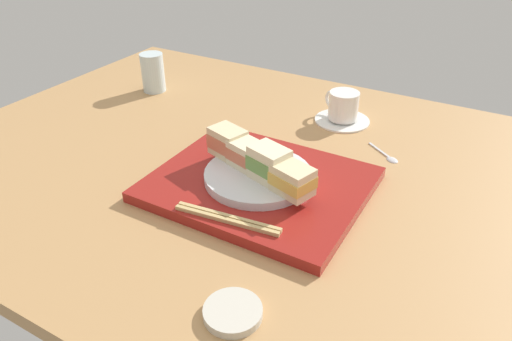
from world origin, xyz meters
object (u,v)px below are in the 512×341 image
Objects in this scene: teaspoon at (389,156)px; sandwich_nearmost at (228,142)px; chopsticks_pair at (227,219)px; small_sauce_dish at (233,312)px; coffee_cup at (343,109)px; sandwich_plate at (258,176)px; drinking_glass at (153,72)px; sandwich_inner_near at (248,155)px; sandwich_farmost at (293,180)px; sandwich_inner_far at (269,164)px.

sandwich_nearmost is at bearing -141.41° from teaspoon.
chopsticks_pair reaches higher than small_sauce_dish.
teaspoon is at bearing 38.59° from sandwich_nearmost.
teaspoon is (26.01, 20.76, -6.05)cm from sandwich_nearmost.
coffee_cup is 63.85cm from small_sauce_dish.
drinking_glass is (-48.07, 27.91, 2.23)cm from sandwich_plate.
teaspoon is (65.83, -4.36, -4.74)cm from drinking_glass.
sandwich_nearmost is at bearing 121.93° from chopsticks_pair.
sandwich_nearmost is at bearing 161.27° from sandwich_inner_near.
coffee_cup is 1.57× the size of teaspoon.
coffee_cup is 19.01cm from teaspoon.
sandwich_farmost is at bearing -82.07° from coffee_cup.
sandwich_inner_far is at bearing -121.53° from teaspoon.
teaspoon is (14.81, -11.60, -2.79)cm from coffee_cup.
chopsticks_pair is 1.44× the size of coffee_cup.
small_sauce_dish is at bearing -42.94° from drinking_glass.
coffee_cup is at bearing 141.93° from teaspoon.
small_sauce_dish is at bearing -81.84° from coffee_cup.
coffee_cup is at bearing 70.90° from sandwich_nearmost.
chopsticks_pair is 18.16cm from small_sauce_dish.
sandwich_farmost reaches higher than chopsticks_pair.
teaspoon is (9.52, 26.35, -5.83)cm from sandwich_farmost.
sandwich_inner_far is 0.97× the size of teaspoon.
sandwich_plate is at bearing -127.03° from teaspoon.
sandwich_plate is at bearing 161.27° from sandwich_farmost.
sandwich_nearmost is at bearing 161.27° from sandwich_inner_far.
sandwich_farmost is 38.43cm from coffee_cup.
sandwich_farmost is 0.62× the size of coffee_cup.
sandwich_plate is 30.56cm from small_sauce_dish.
teaspoon is at bearing 83.64° from small_sauce_dish.
coffee_cup reaches higher than sandwich_plate.
coffee_cup is (-5.29, 37.95, -3.04)cm from sandwich_farmost.
sandwich_farmost is 0.98× the size of teaspoon.
chopsticks_pair is 1.83× the size of drinking_glass.
teaspoon is (5.75, 51.56, -0.27)cm from small_sauce_dish.
drinking_glass is (-51.03, -7.24, 1.95)cm from coffee_cup.
sandwich_nearmost reaches higher than teaspoon.
sandwich_farmost is at bearing -109.87° from teaspoon.
sandwich_inner_far is at bearing -18.73° from sandwich_nearmost.
sandwich_inner_far is 5.83cm from sandwich_farmost.
sandwich_plate is 1.95× the size of drinking_glass.
coffee_cup is at bearing 80.53° from sandwich_inner_near.
teaspoon is at bearing 52.97° from sandwich_plate.
sandwich_inner_near is at bearing 161.27° from sandwich_plate.
sandwich_plate is 13.29cm from chopsticks_pair.
sandwich_nearmost is 47.10cm from drinking_glass.
sandwich_inner_far is 36.26cm from coffee_cup.
sandwich_nearmost is 1.00× the size of sandwich_inner_far.
drinking_glass is (-39.82, 25.11, -1.31)cm from sandwich_nearmost.
sandwich_farmost reaches higher than teaspoon.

